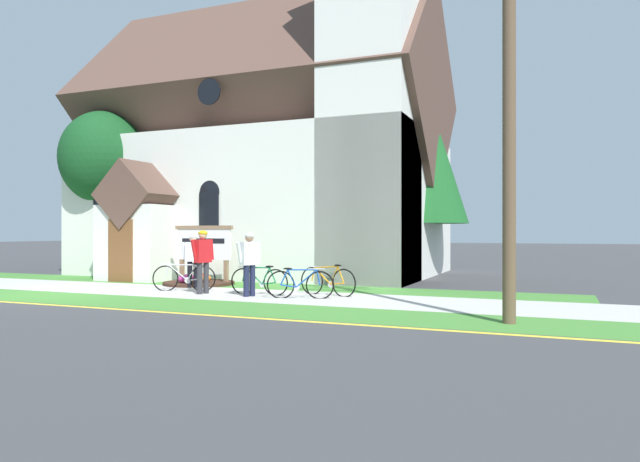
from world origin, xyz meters
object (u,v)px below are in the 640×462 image
at_px(bicycle_yellow, 259,281).
at_px(roadside_conifer, 418,144).
at_px(utility_pole, 504,46).
at_px(yard_deciduous_tree, 103,158).
at_px(bicycle_black, 184,277).
at_px(bicycle_red, 328,281).
at_px(cyclist_in_red_jersey, 193,257).
at_px(church_sign, 204,245).
at_px(cyclist_in_white_jersey, 203,256).
at_px(cyclist_in_blue_jersey, 249,259).
at_px(bicycle_green, 300,284).

distance_m(bicycle_yellow, roadside_conifer, 9.69).
relative_size(utility_pole, yard_deciduous_tree, 1.47).
relative_size(bicycle_black, yard_deciduous_tree, 0.27).
xyz_separation_m(bicycle_black, bicycle_yellow, (2.44, -0.04, -0.01)).
bearing_deg(bicycle_red, cyclist_in_red_jersey, 175.51).
bearing_deg(yard_deciduous_tree, church_sign, -16.66).
height_order(bicycle_yellow, roadside_conifer, roadside_conifer).
distance_m(cyclist_in_white_jersey, cyclist_in_red_jersey, 1.78).
xyz_separation_m(cyclist_in_blue_jersey, cyclist_in_white_jersey, (-1.47, 0.07, 0.05)).
height_order(church_sign, bicycle_red, church_sign).
relative_size(bicycle_red, yard_deciduous_tree, 0.28).
bearing_deg(cyclist_in_red_jersey, roadside_conifer, 54.56).
bearing_deg(cyclist_in_white_jersey, bicycle_green, 0.84).
distance_m(cyclist_in_blue_jersey, roadside_conifer, 9.88).
xyz_separation_m(cyclist_in_white_jersey, utility_pole, (7.96, -2.08, 4.12)).
distance_m(bicycle_red, bicycle_green, 0.99).
bearing_deg(church_sign, bicycle_black, -70.86).
bearing_deg(cyclist_in_white_jersey, bicycle_yellow, 17.11).
bearing_deg(bicycle_green, cyclist_in_red_jersey, 162.95).
xyz_separation_m(roadside_conifer, yard_deciduous_tree, (-11.40, -4.32, -0.49)).
height_order(bicycle_yellow, yard_deciduous_tree, yard_deciduous_tree).
bearing_deg(yard_deciduous_tree, cyclist_in_red_jersey, -25.53).
bearing_deg(bicycle_yellow, cyclist_in_white_jersey, -162.89).
height_order(cyclist_in_blue_jersey, yard_deciduous_tree, yard_deciduous_tree).
bearing_deg(cyclist_in_white_jersey, utility_pole, -14.61).
xyz_separation_m(cyclist_in_red_jersey, yard_deciduous_tree, (-6.21, 2.97, 3.60)).
bearing_deg(cyclist_in_red_jersey, bicycle_yellow, -17.26).
relative_size(bicycle_yellow, cyclist_in_red_jersey, 1.06).
distance_m(cyclist_in_white_jersey, yard_deciduous_tree, 9.26).
relative_size(church_sign, bicycle_red, 1.19).
height_order(church_sign, cyclist_in_red_jersey, church_sign).
bearing_deg(yard_deciduous_tree, bicycle_yellow, -23.13).
distance_m(church_sign, bicycle_green, 5.25).
distance_m(bicycle_red, yard_deciduous_tree, 11.94).
relative_size(bicycle_red, bicycle_black, 1.04).
distance_m(bicycle_yellow, cyclist_in_white_jersey, 1.68).
xyz_separation_m(bicycle_black, utility_pole, (8.92, -2.57, 4.76)).
xyz_separation_m(church_sign, cyclist_in_white_jersey, (1.67, -2.54, -0.24)).
bearing_deg(yard_deciduous_tree, cyclist_in_blue_jersey, -25.96).
xyz_separation_m(bicycle_green, bicycle_yellow, (-1.38, 0.41, -0.00)).
distance_m(bicycle_yellow, cyclist_in_blue_jersey, 0.80).
xyz_separation_m(cyclist_in_blue_jersey, cyclist_in_red_jersey, (-2.69, 1.37, -0.04)).
height_order(bicycle_black, utility_pole, utility_pole).
relative_size(church_sign, bicycle_black, 1.23).
xyz_separation_m(cyclist_in_blue_jersey, yard_deciduous_tree, (-8.90, 4.34, 3.56)).
bearing_deg(bicycle_yellow, roadside_conifer, 72.99).
xyz_separation_m(bicycle_yellow, cyclist_in_blue_jersey, (-0.01, -0.53, 0.60)).
distance_m(roadside_conifer, yard_deciduous_tree, 12.20).
distance_m(church_sign, bicycle_black, 2.33).
height_order(roadside_conifer, yard_deciduous_tree, roadside_conifer).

